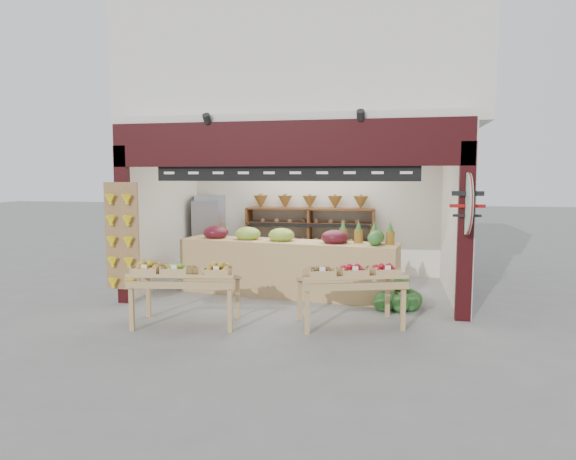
# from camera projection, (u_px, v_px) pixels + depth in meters

# --- Properties ---
(ground) EXTENTS (60.00, 60.00, 0.00)m
(ground) POSITION_uv_depth(u_px,v_px,m) (295.00, 296.00, 9.25)
(ground) COLOR slate
(ground) RESTS_ON ground
(shop_structure) EXTENTS (6.36, 5.12, 5.40)m
(shop_structure) POSITION_uv_depth(u_px,v_px,m) (310.00, 89.00, 10.42)
(shop_structure) COLOR beige
(shop_structure) RESTS_ON ground
(banana_board) EXTENTS (0.60, 0.15, 1.80)m
(banana_board) POSITION_uv_depth(u_px,v_px,m) (121.00, 238.00, 8.53)
(banana_board) COLOR olive
(banana_board) RESTS_ON ground
(gift_sign) EXTENTS (0.04, 0.93, 0.92)m
(gift_sign) POSITION_uv_depth(u_px,v_px,m) (467.00, 204.00, 7.41)
(gift_sign) COLOR silver
(gift_sign) RESTS_ON ground
(back_shelving) EXTENTS (2.77, 0.45, 1.73)m
(back_shelving) POSITION_uv_depth(u_px,v_px,m) (310.00, 225.00, 11.07)
(back_shelving) COLOR brown
(back_shelving) RESTS_ON ground
(refrigerator) EXTENTS (0.86, 0.86, 1.73)m
(refrigerator) POSITION_uv_depth(u_px,v_px,m) (211.00, 234.00, 11.43)
(refrigerator) COLOR #B3B6BB
(refrigerator) RESTS_ON ground
(cardboard_stack) EXTENTS (1.00, 0.73, 0.69)m
(cardboard_stack) POSITION_uv_depth(u_px,v_px,m) (250.00, 274.00, 9.99)
(cardboard_stack) COLOR beige
(cardboard_stack) RESTS_ON ground
(mid_counter) EXTENTS (4.01, 1.27, 1.22)m
(mid_counter) POSITION_uv_depth(u_px,v_px,m) (286.00, 266.00, 9.27)
(mid_counter) COLOR tan
(mid_counter) RESTS_ON ground
(display_table_left) EXTENTS (1.60, 1.05, 0.97)m
(display_table_left) POSITION_uv_depth(u_px,v_px,m) (180.00, 274.00, 7.43)
(display_table_left) COLOR tan
(display_table_left) RESTS_ON ground
(display_table_right) EXTENTS (1.65, 1.23, 0.95)m
(display_table_right) POSITION_uv_depth(u_px,v_px,m) (350.00, 275.00, 7.35)
(display_table_right) COLOR tan
(display_table_right) RESTS_ON ground
(watermelon_pile) EXTENTS (0.79, 0.74, 0.56)m
(watermelon_pile) POSITION_uv_depth(u_px,v_px,m) (397.00, 296.00, 8.34)
(watermelon_pile) COLOR #194D1F
(watermelon_pile) RESTS_ON ground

